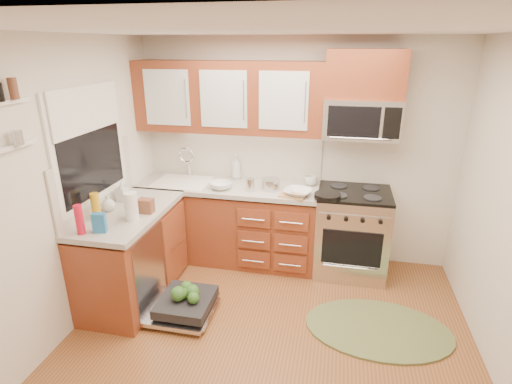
% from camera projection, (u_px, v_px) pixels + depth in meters
% --- Properties ---
extents(floor, '(3.50, 3.50, 0.00)m').
position_uv_depth(floor, '(266.00, 350.00, 3.35)').
color(floor, brown).
rests_on(floor, ground).
extents(ceiling, '(3.50, 3.50, 0.00)m').
position_uv_depth(ceiling, '(270.00, 29.00, 2.48)').
color(ceiling, white).
rests_on(ceiling, ground).
extents(wall_back, '(3.50, 0.04, 2.50)m').
position_uv_depth(wall_back, '(295.00, 153.00, 4.52)').
color(wall_back, beige).
rests_on(wall_back, ground).
extents(wall_left, '(0.04, 3.50, 2.50)m').
position_uv_depth(wall_left, '(57.00, 196.00, 3.26)').
color(wall_left, beige).
rests_on(wall_left, ground).
extents(base_cabinet_back, '(2.05, 0.60, 0.85)m').
position_uv_depth(base_cabinet_back, '(228.00, 225.00, 4.68)').
color(base_cabinet_back, brown).
rests_on(base_cabinet_back, ground).
extents(base_cabinet_left, '(0.60, 1.25, 0.85)m').
position_uv_depth(base_cabinet_left, '(133.00, 257.00, 3.97)').
color(base_cabinet_left, brown).
rests_on(base_cabinet_left, ground).
extents(countertop_back, '(2.07, 0.64, 0.05)m').
position_uv_depth(countertop_back, '(227.00, 187.00, 4.50)').
color(countertop_back, '#A09A92').
rests_on(countertop_back, base_cabinet_back).
extents(countertop_left, '(0.64, 1.27, 0.05)m').
position_uv_depth(countertop_left, '(129.00, 213.00, 3.80)').
color(countertop_left, '#A09A92').
rests_on(countertop_left, base_cabinet_left).
extents(backsplash_back, '(2.05, 0.02, 0.57)m').
position_uv_depth(backsplash_back, '(233.00, 153.00, 4.66)').
color(backsplash_back, beige).
rests_on(backsplash_back, ground).
extents(backsplash_left, '(0.02, 1.25, 0.57)m').
position_uv_depth(backsplash_left, '(96.00, 180.00, 3.75)').
color(backsplash_left, beige).
rests_on(backsplash_left, ground).
extents(upper_cabinets, '(2.05, 0.35, 0.75)m').
position_uv_depth(upper_cabinets, '(228.00, 97.00, 4.28)').
color(upper_cabinets, brown).
rests_on(upper_cabinets, ground).
extents(cabinet_over_mw, '(0.76, 0.35, 0.47)m').
position_uv_depth(cabinet_over_mw, '(365.00, 74.00, 3.92)').
color(cabinet_over_mw, brown).
rests_on(cabinet_over_mw, ground).
extents(range, '(0.76, 0.64, 0.95)m').
position_uv_depth(range, '(351.00, 232.00, 4.37)').
color(range, silver).
rests_on(range, ground).
extents(microwave, '(0.76, 0.38, 0.40)m').
position_uv_depth(microwave, '(361.00, 119.00, 4.05)').
color(microwave, silver).
rests_on(microwave, ground).
extents(sink, '(0.62, 0.50, 0.26)m').
position_uv_depth(sink, '(183.00, 192.00, 4.62)').
color(sink, white).
rests_on(sink, ground).
extents(dishwasher, '(0.70, 0.60, 0.20)m').
position_uv_depth(dishwasher, '(182.00, 305.00, 3.76)').
color(dishwasher, silver).
rests_on(dishwasher, ground).
extents(window, '(0.03, 1.05, 1.05)m').
position_uv_depth(window, '(89.00, 146.00, 3.61)').
color(window, white).
rests_on(window, ground).
extents(window_blind, '(0.02, 0.96, 0.40)m').
position_uv_depth(window_blind, '(86.00, 109.00, 3.49)').
color(window_blind, white).
rests_on(window_blind, ground).
extents(shelf_upper, '(0.04, 0.40, 0.03)m').
position_uv_depth(shelf_upper, '(5.00, 102.00, 2.65)').
color(shelf_upper, white).
rests_on(shelf_upper, ground).
extents(shelf_lower, '(0.04, 0.40, 0.03)m').
position_uv_depth(shelf_lower, '(15.00, 146.00, 2.75)').
color(shelf_lower, white).
rests_on(shelf_lower, ground).
extents(rug, '(1.39, 1.00, 0.02)m').
position_uv_depth(rug, '(378.00, 329.00, 3.59)').
color(rug, olive).
rests_on(rug, ground).
extents(skillet, '(0.33, 0.33, 0.05)m').
position_uv_depth(skillet, '(327.00, 196.00, 4.02)').
color(skillet, black).
rests_on(skillet, range).
extents(stock_pot, '(0.22, 0.22, 0.12)m').
position_uv_depth(stock_pot, '(271.00, 184.00, 4.32)').
color(stock_pot, silver).
rests_on(stock_pot, countertop_back).
extents(cutting_board, '(0.30, 0.23, 0.02)m').
position_uv_depth(cutting_board, '(293.00, 196.00, 4.14)').
color(cutting_board, tan).
rests_on(cutting_board, countertop_back).
extents(canister, '(0.11, 0.11, 0.14)m').
position_uv_depth(canister, '(250.00, 185.00, 4.27)').
color(canister, silver).
rests_on(canister, countertop_back).
extents(paper_towel_roll, '(0.15, 0.15, 0.26)m').
position_uv_depth(paper_towel_roll, '(131.00, 206.00, 3.56)').
color(paper_towel_roll, white).
rests_on(paper_towel_roll, countertop_left).
extents(mustard_bottle, '(0.10, 0.10, 0.25)m').
position_uv_depth(mustard_bottle, '(96.00, 206.00, 3.57)').
color(mustard_bottle, gold).
rests_on(mustard_bottle, countertop_left).
extents(red_bottle, '(0.07, 0.07, 0.26)m').
position_uv_depth(red_bottle, '(79.00, 220.00, 3.29)').
color(red_bottle, red).
rests_on(red_bottle, countertop_left).
extents(wooden_box, '(0.14, 0.10, 0.13)m').
position_uv_depth(wooden_box, '(146.00, 206.00, 3.73)').
color(wooden_box, brown).
rests_on(wooden_box, countertop_left).
extents(blue_carton, '(0.12, 0.09, 0.17)m').
position_uv_depth(blue_carton, '(99.00, 223.00, 3.33)').
color(blue_carton, '#22649F').
rests_on(blue_carton, countertop_left).
extents(bowl_a, '(0.34, 0.34, 0.07)m').
position_uv_depth(bowl_a, '(298.00, 193.00, 4.15)').
color(bowl_a, '#999999').
rests_on(bowl_a, countertop_back).
extents(bowl_b, '(0.25, 0.25, 0.08)m').
position_uv_depth(bowl_b, '(221.00, 186.00, 4.35)').
color(bowl_b, '#999999').
rests_on(bowl_b, countertop_back).
extents(cup, '(0.18, 0.18, 0.11)m').
position_uv_depth(cup, '(311.00, 181.00, 4.45)').
color(cup, '#999999').
rests_on(cup, countertop_back).
extents(soap_bottle_a, '(0.13, 0.13, 0.28)m').
position_uv_depth(soap_bottle_a, '(236.00, 167.00, 4.65)').
color(soap_bottle_a, '#999999').
rests_on(soap_bottle_a, countertop_back).
extents(soap_bottle_b, '(0.11, 0.11, 0.21)m').
position_uv_depth(soap_bottle_b, '(122.00, 191.00, 4.00)').
color(soap_bottle_b, '#999999').
rests_on(soap_bottle_b, countertop_left).
extents(soap_bottle_c, '(0.16, 0.16, 0.16)m').
position_uv_depth(soap_bottle_c, '(108.00, 203.00, 3.76)').
color(soap_bottle_c, '#999999').
rests_on(soap_bottle_c, countertop_left).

